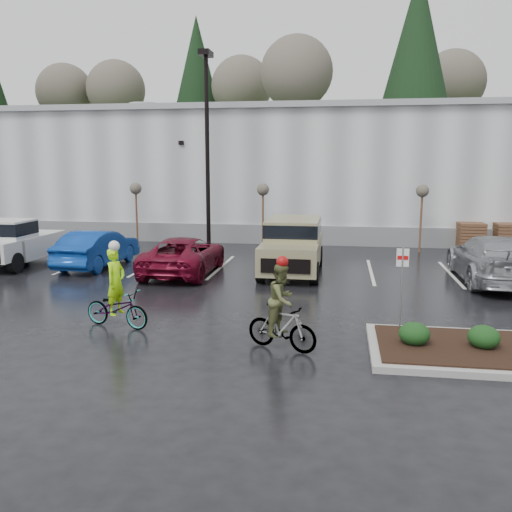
% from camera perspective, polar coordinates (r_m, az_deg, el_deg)
% --- Properties ---
extents(ground, '(120.00, 120.00, 0.00)m').
position_cam_1_polar(ground, '(14.06, -0.82, -7.73)').
color(ground, black).
rests_on(ground, ground).
extents(warehouse, '(60.50, 15.50, 7.20)m').
position_cam_1_polar(warehouse, '(35.27, 5.30, 8.93)').
color(warehouse, '#A3A5A8').
rests_on(warehouse, ground).
extents(wooded_ridge, '(80.00, 25.00, 6.00)m').
position_cam_1_polar(wooded_ridge, '(58.26, 6.78, 8.68)').
color(wooded_ridge, '#203C19').
rests_on(wooded_ridge, ground).
extents(lamppost, '(0.50, 1.00, 9.22)m').
position_cam_1_polar(lamppost, '(26.01, -5.18, 13.06)').
color(lamppost, black).
rests_on(lamppost, ground).
extents(sapling_west, '(0.60, 0.60, 3.20)m').
position_cam_1_polar(sapling_west, '(28.19, -12.55, 6.61)').
color(sapling_west, '#4B2D1E').
rests_on(sapling_west, ground).
extents(sapling_mid, '(0.60, 0.60, 3.20)m').
position_cam_1_polar(sapling_mid, '(26.52, 0.74, 6.64)').
color(sapling_mid, '#4B2D1E').
rests_on(sapling_mid, ground).
extents(sapling_east, '(0.60, 0.60, 3.20)m').
position_cam_1_polar(sapling_east, '(26.51, 17.10, 6.20)').
color(sapling_east, '#4B2D1E').
rests_on(sapling_east, ground).
extents(pallet_stack_a, '(1.20, 1.20, 1.35)m').
position_cam_1_polar(pallet_stack_a, '(28.13, 21.65, 1.93)').
color(pallet_stack_a, '#4B2D1E').
rests_on(pallet_stack_a, ground).
extents(pallet_stack_b, '(1.20, 1.20, 1.35)m').
position_cam_1_polar(pallet_stack_b, '(28.56, 24.98, 1.81)').
color(pallet_stack_b, '#4B2D1E').
rests_on(pallet_stack_b, ground).
extents(shrub_a, '(0.70, 0.70, 0.52)m').
position_cam_1_polar(shrub_a, '(12.91, 16.33, -7.86)').
color(shrub_a, black).
rests_on(shrub_a, curb_island).
extents(shrub_b, '(0.70, 0.70, 0.52)m').
position_cam_1_polar(shrub_b, '(13.20, 22.86, -7.87)').
color(shrub_b, black).
rests_on(shrub_b, curb_island).
extents(fire_lane_sign, '(0.30, 0.05, 2.20)m').
position_cam_1_polar(fire_lane_sign, '(13.79, 15.09, -2.40)').
color(fire_lane_sign, gray).
rests_on(fire_lane_sign, ground).
extents(pickup_white, '(2.10, 5.20, 1.96)m').
position_cam_1_polar(pickup_white, '(24.72, -23.62, 1.48)').
color(pickup_white, silver).
rests_on(pickup_white, ground).
extents(car_blue, '(1.89, 4.69, 1.51)m').
position_cam_1_polar(car_blue, '(23.02, -16.34, 0.79)').
color(car_blue, '#0D3893').
rests_on(car_blue, ground).
extents(car_red, '(2.36, 5.11, 1.42)m').
position_cam_1_polar(car_red, '(20.93, -7.60, 0.09)').
color(car_red, maroon).
rests_on(car_red, ground).
extents(suv_tan, '(2.20, 5.10, 2.06)m').
position_cam_1_polar(suv_tan, '(20.84, 3.83, 1.00)').
color(suv_tan, gray).
rests_on(suv_tan, ground).
extents(car_far_silver, '(2.37, 5.81, 1.68)m').
position_cam_1_polar(car_far_silver, '(20.97, 23.68, -0.29)').
color(car_far_silver, '#9C9EA3').
rests_on(car_far_silver, ground).
extents(cyclist_hivis, '(1.98, 1.09, 2.28)m').
position_cam_1_polar(cyclist_hivis, '(14.54, -14.46, -4.56)').
color(cyclist_hivis, '#3F3F44').
rests_on(cyclist_hivis, ground).
extents(cyclist_olive, '(1.75, 1.08, 2.19)m').
position_cam_1_polar(cyclist_olive, '(12.41, 2.74, -6.28)').
color(cyclist_olive, '#3F3F44').
rests_on(cyclist_olive, ground).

